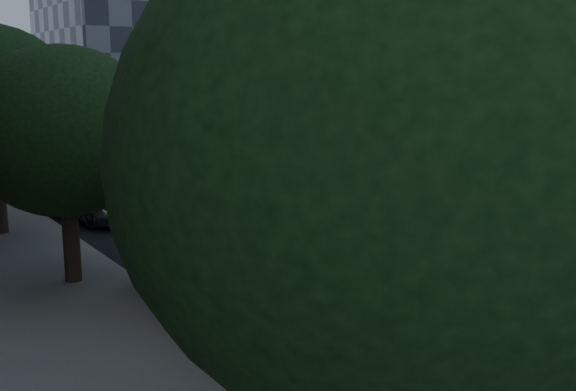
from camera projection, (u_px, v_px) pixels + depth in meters
The scene contains 12 objects.
ground at pixel (388, 295), 16.72m from camera, with size 120.00×120.00×0.00m, color black.
tram_rails at pixel (162, 180), 34.22m from camera, with size 4.52×90.00×0.02m.
overhead_wires at pixel (7, 121), 29.37m from camera, with size 2.23×90.00×6.00m.
building_distant_right at pixel (157, 11), 68.81m from camera, with size 22.00×18.00×24.00m, color #373C46.
trolleybus at pixel (322, 271), 12.77m from camera, with size 2.96×13.37×5.63m.
pickup_silver at pixel (98, 198), 25.41m from camera, with size 2.60×5.64×1.57m, color gray.
car_white_a at pixel (86, 196), 26.24m from camera, with size 1.62×4.01×1.37m, color silver.
car_white_b at pixel (46, 168), 33.38m from camera, with size 2.11×5.18×1.50m, color white.
car_white_c at pixel (12, 158), 37.20m from camera, with size 1.55×4.44×1.46m, color white.
tree_0 at pixel (410, 159), 5.86m from camera, with size 5.46×5.46×7.42m.
tree_1 at pixel (64, 132), 16.65m from camera, with size 4.96×4.96×6.43m.
streetlamp_near at pixel (176, 50), 13.23m from camera, with size 2.48×0.44×10.28m.
Camera 1 is at (-11.24, -11.56, 5.75)m, focal length 40.00 mm.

